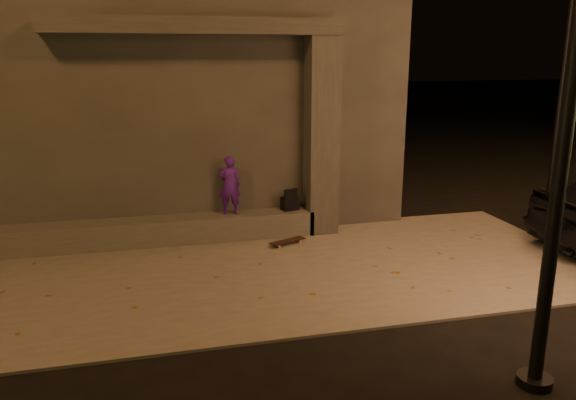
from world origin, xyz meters
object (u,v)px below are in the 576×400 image
object	(u,v)px
backpack	(290,202)
skateboard	(287,241)
skateboarder	(229,185)
column	(321,137)

from	to	relation	value
backpack	skateboard	xyz separation A→B (m)	(-0.20, -0.65, -0.53)
skateboarder	skateboard	size ratio (longest dim) A/B	1.52
column	backpack	size ratio (longest dim) A/B	8.53
column	skateboarder	xyz separation A→B (m)	(-1.72, 0.00, -0.81)
skateboarder	skateboard	xyz separation A→B (m)	(0.92, -0.65, -0.93)
column	backpack	distance (m)	1.35
skateboarder	skateboard	distance (m)	1.46
backpack	skateboarder	bearing A→B (deg)	165.94
backpack	skateboard	bearing A→B (deg)	-121.47
skateboard	skateboarder	bearing A→B (deg)	121.98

